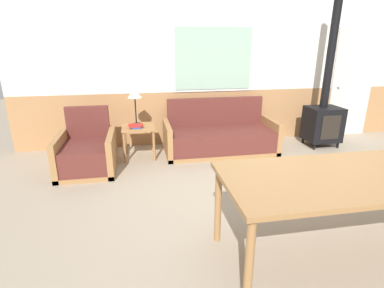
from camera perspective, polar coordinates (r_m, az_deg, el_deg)
The scene contains 10 objects.
ground_plane at distance 3.44m, azimuth 18.03°, elevation -12.70°, with size 16.00×16.00×0.00m, color gray.
wall_back at distance 5.41m, azimuth 6.16°, elevation 14.56°, with size 7.20×0.09×2.70m.
couch at distance 5.01m, azimuth 5.27°, elevation 1.34°, with size 1.82×0.81×0.85m.
armchair at distance 4.51m, azimuth -19.35°, elevation -1.71°, with size 0.78×0.88×0.85m.
side_table at distance 4.76m, azimuth -10.15°, elevation 2.33°, with size 0.50×0.50×0.51m.
table_lamp at distance 4.73m, azimuth -10.85°, elevation 9.05°, with size 0.23×0.23×0.57m.
book_stack at distance 4.65m, azimuth -10.63°, elevation 3.40°, with size 0.23×0.16×0.06m.
dining_table at distance 2.73m, azimuth 28.86°, elevation -6.19°, with size 2.17×0.90×0.77m.
wood_stove at distance 5.67m, azimuth 23.82°, elevation 5.44°, with size 0.56×0.47×2.49m.
entry_door at distance 6.56m, azimuth 28.13°, elevation 10.08°, with size 0.83×0.09×1.99m.
Camera 1 is at (-1.52, -2.55, 1.75)m, focal length 28.00 mm.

